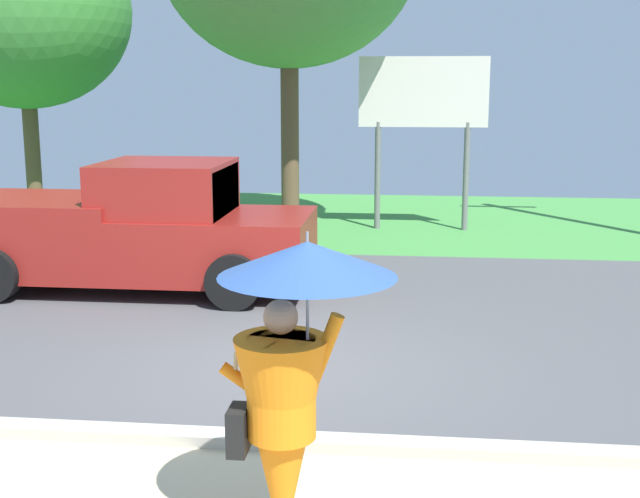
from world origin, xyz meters
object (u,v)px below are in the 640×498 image
(monk_pedestrian, at_px, (289,385))
(tree_left_far, at_px, (23,11))
(pickup_truck, at_px, (136,230))
(roadside_billboard, at_px, (423,105))

(monk_pedestrian, xyz_separation_m, tree_left_far, (-8.22, 14.11, 3.44))
(monk_pedestrian, distance_m, tree_left_far, 16.68)
(monk_pedestrian, xyz_separation_m, pickup_truck, (-3.28, 6.82, -0.28))
(monk_pedestrian, height_order, roadside_billboard, roadside_billboard)
(pickup_truck, height_order, roadside_billboard, roadside_billboard)
(roadside_billboard, distance_m, tree_left_far, 9.52)
(pickup_truck, height_order, tree_left_far, tree_left_far)
(pickup_truck, distance_m, roadside_billboard, 7.15)
(pickup_truck, distance_m, tree_left_far, 9.56)
(pickup_truck, xyz_separation_m, roadside_billboard, (4.20, 5.54, 1.68))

